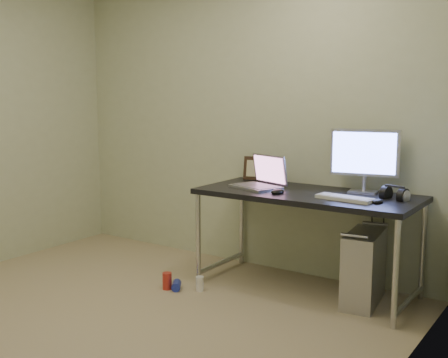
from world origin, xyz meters
TOP-DOWN VIEW (x-y plane):
  - floor at (0.00, 0.00)m, footprint 3.50×3.50m
  - wall_back at (0.00, 1.75)m, footprint 3.50×0.02m
  - wall_right at (1.75, 0.00)m, footprint 0.02×3.50m
  - desk at (0.79, 1.40)m, footprint 1.61×0.71m
  - tower_computer at (1.24, 1.39)m, footprint 0.28×0.52m
  - cable_a at (1.19, 1.70)m, footprint 0.01×0.16m
  - cable_b at (1.28, 1.68)m, footprint 0.02×0.11m
  - can_red at (-0.09, 0.83)m, footprint 0.08×0.08m
  - can_white at (0.14, 0.94)m, footprint 0.08×0.08m
  - can_blue at (-0.02, 0.86)m, footprint 0.12×0.14m
  - laptop at (0.40, 1.39)m, footprint 0.43×0.39m
  - monitor at (1.13, 1.62)m, footprint 0.49×0.18m
  - keyboard at (1.13, 1.27)m, footprint 0.41×0.17m
  - mouse_right at (1.35, 1.29)m, footprint 0.07×0.11m
  - mouse_left at (0.63, 1.23)m, footprint 0.09×0.13m
  - headphones at (1.40, 1.48)m, footprint 0.20×0.12m
  - picture_frame at (0.19, 1.69)m, footprint 0.25×0.13m
  - webcam at (0.36, 1.65)m, footprint 0.04×0.03m

SIDE VIEW (x-z plane):
  - floor at x=0.00m, z-range 0.00..0.00m
  - can_blue at x=-0.02m, z-range 0.00..0.07m
  - can_white at x=0.14m, z-range 0.00..0.11m
  - can_red at x=-0.09m, z-range 0.00..0.13m
  - tower_computer at x=1.24m, z-range -0.02..0.53m
  - cable_b at x=1.28m, z-range 0.02..0.74m
  - cable_a at x=1.19m, z-range 0.06..0.74m
  - desk at x=0.79m, z-range 0.30..1.05m
  - keyboard at x=1.13m, z-range 0.75..0.77m
  - mouse_right at x=1.35m, z-range 0.75..0.78m
  - mouse_left at x=0.63m, z-range 0.75..0.79m
  - headphones at x=1.40m, z-range 0.72..0.84m
  - laptop at x=0.40m, z-range 0.68..0.93m
  - webcam at x=0.36m, z-range 0.78..0.88m
  - picture_frame at x=0.19m, z-range 0.75..0.95m
  - monitor at x=1.13m, z-range 0.79..1.25m
  - wall_back at x=0.00m, z-range 0.00..2.50m
  - wall_right at x=1.75m, z-range 0.00..2.50m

